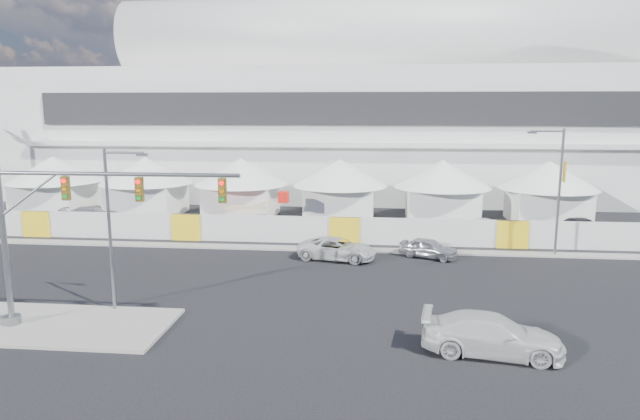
# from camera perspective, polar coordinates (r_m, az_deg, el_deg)

# --- Properties ---
(ground) EXTENTS (160.00, 160.00, 0.00)m
(ground) POSITION_cam_1_polar(r_m,az_deg,el_deg) (29.50, -11.18, -9.67)
(ground) COLOR black
(ground) RESTS_ON ground
(median_island) EXTENTS (10.00, 5.00, 0.15)m
(median_island) POSITION_cam_1_polar(r_m,az_deg,el_deg) (29.25, -24.46, -10.44)
(median_island) COLOR gray
(median_island) RESTS_ON ground
(far_curb) EXTENTS (80.00, 1.20, 0.12)m
(far_curb) POSITION_cam_1_polar(r_m,az_deg,el_deg) (41.86, 21.85, -4.17)
(far_curb) COLOR gray
(far_curb) RESTS_ON ground
(stadium) EXTENTS (80.00, 24.80, 21.98)m
(stadium) POSITION_cam_1_polar(r_m,az_deg,el_deg) (67.98, 6.23, 9.77)
(stadium) COLOR silver
(stadium) RESTS_ON ground
(tent_row) EXTENTS (53.40, 8.40, 5.40)m
(tent_row) POSITION_cam_1_polar(r_m,az_deg,el_deg) (51.54, -2.99, 2.65)
(tent_row) COLOR white
(tent_row) RESTS_ON ground
(hoarding_fence) EXTENTS (70.00, 0.25, 2.00)m
(hoarding_fence) POSITION_cam_1_polar(r_m,az_deg,el_deg) (42.01, 2.47, -2.06)
(hoarding_fence) COLOR silver
(hoarding_fence) RESTS_ON ground
(sedan_silver) EXTENTS (3.01, 4.18, 1.32)m
(sedan_silver) POSITION_cam_1_polar(r_m,az_deg,el_deg) (38.89, 10.80, -3.76)
(sedan_silver) COLOR #B5B5BA
(sedan_silver) RESTS_ON ground
(pickup_curb) EXTENTS (3.32, 5.51, 1.43)m
(pickup_curb) POSITION_cam_1_polar(r_m,az_deg,el_deg) (37.79, 1.72, -3.90)
(pickup_curb) COLOR silver
(pickup_curb) RESTS_ON ground
(pickup_near) EXTENTS (3.05, 5.91, 1.64)m
(pickup_near) POSITION_cam_1_polar(r_m,az_deg,el_deg) (24.76, 16.83, -11.85)
(pickup_near) COLOR silver
(pickup_near) RESTS_ON ground
(lot_car_a) EXTENTS (1.54, 3.97, 1.29)m
(lot_car_a) POSITION_cam_1_polar(r_m,az_deg,el_deg) (46.53, 16.45, -1.71)
(lot_car_a) COLOR silver
(lot_car_a) RESTS_ON ground
(lot_car_b) EXTENTS (2.69, 4.57, 1.46)m
(lot_car_b) POSITION_cam_1_polar(r_m,az_deg,el_deg) (49.50, 24.82, -1.44)
(lot_car_b) COLOR black
(lot_car_b) RESTS_ON ground
(lot_car_c) EXTENTS (3.00, 5.42, 1.49)m
(lot_car_c) POSITION_cam_1_polar(r_m,az_deg,el_deg) (52.80, -21.79, -0.53)
(lot_car_c) COLOR silver
(lot_car_c) RESTS_ON ground
(traffic_mast) EXTENTS (11.23, 0.78, 7.98)m
(traffic_mast) POSITION_cam_1_polar(r_m,az_deg,el_deg) (27.80, -25.29, -1.83)
(traffic_mast) COLOR slate
(traffic_mast) RESTS_ON median_island
(streetlight_median) EXTENTS (2.18, 0.22, 7.88)m
(streetlight_median) POSITION_cam_1_polar(r_m,az_deg,el_deg) (29.10, -20.00, -0.83)
(streetlight_median) COLOR gray
(streetlight_median) RESTS_ON median_island
(streetlight_curb) EXTENTS (2.55, 0.57, 8.60)m
(streetlight_curb) POSITION_cam_1_polar(r_m,az_deg,el_deg) (41.04, 22.61, 2.52)
(streetlight_curb) COLOR slate
(streetlight_curb) RESTS_ON ground
(boom_lift) EXTENTS (6.26, 1.42, 3.19)m
(boom_lift) POSITION_cam_1_polar(r_m,az_deg,el_deg) (47.55, -7.98, -0.87)
(boom_lift) COLOR red
(boom_lift) RESTS_ON ground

